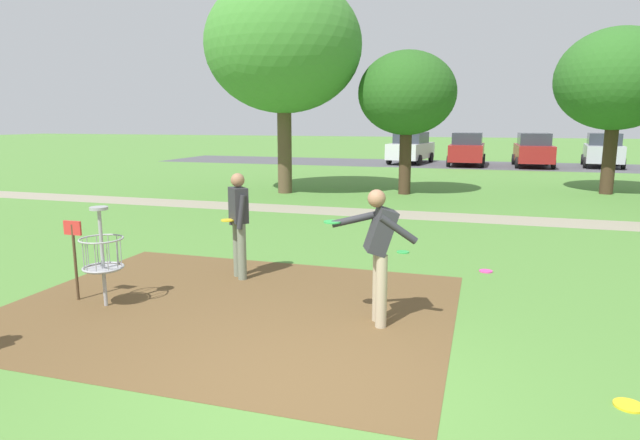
{
  "coord_description": "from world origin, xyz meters",
  "views": [
    {
      "loc": [
        1.56,
        -4.47,
        2.53
      ],
      "look_at": [
        -0.85,
        3.38,
        1.0
      ],
      "focal_mm": 30.14,
      "sensor_mm": 36.0,
      "label": 1
    }
  ],
  "objects_px": {
    "player_foreground_watching": "(379,248)",
    "frisbee_far_left": "(403,252)",
    "parked_car_leftmost": "(411,148)",
    "frisbee_far_right": "(629,405)",
    "tree_mid_right": "(617,80)",
    "parked_car_rightmost": "(603,150)",
    "disc_golf_basket": "(99,252)",
    "parked_car_center_right": "(533,150)",
    "parked_car_center_left": "(467,149)",
    "frisbee_by_tee": "(486,271)",
    "tree_near_left": "(283,46)",
    "player_waiting_left": "(239,219)",
    "tree_mid_left": "(407,94)"
  },
  "relations": [
    {
      "from": "disc_golf_basket",
      "to": "frisbee_by_tee",
      "type": "distance_m",
      "value": 6.12
    },
    {
      "from": "player_foreground_watching",
      "to": "frisbee_far_right",
      "type": "xyz_separation_m",
      "value": [
        2.54,
        -1.31,
        -0.98
      ]
    },
    {
      "from": "parked_car_center_left",
      "to": "parked_car_center_right",
      "type": "bearing_deg",
      "value": 1.52
    },
    {
      "from": "frisbee_by_tee",
      "to": "tree_mid_left",
      "type": "distance_m",
      "value": 10.35
    },
    {
      "from": "frisbee_by_tee",
      "to": "parked_car_center_right",
      "type": "xyz_separation_m",
      "value": [
        2.4,
        22.58,
        0.91
      ]
    },
    {
      "from": "parked_car_center_right",
      "to": "parked_car_leftmost",
      "type": "bearing_deg",
      "value": 176.35
    },
    {
      "from": "player_foreground_watching",
      "to": "frisbee_far_left",
      "type": "distance_m",
      "value": 3.94
    },
    {
      "from": "frisbee_far_right",
      "to": "tree_mid_left",
      "type": "xyz_separation_m",
      "value": [
        -3.98,
        13.57,
        3.39
      ]
    },
    {
      "from": "frisbee_by_tee",
      "to": "frisbee_far_right",
      "type": "relative_size",
      "value": 0.86
    },
    {
      "from": "frisbee_by_tee",
      "to": "parked_car_center_left",
      "type": "height_order",
      "value": "parked_car_center_left"
    },
    {
      "from": "tree_near_left",
      "to": "tree_mid_right",
      "type": "distance_m",
      "value": 11.28
    },
    {
      "from": "parked_car_rightmost",
      "to": "frisbee_by_tee",
      "type": "bearing_deg",
      "value": -104.38
    },
    {
      "from": "frisbee_far_right",
      "to": "parked_car_center_right",
      "type": "bearing_deg",
      "value": 87.5
    },
    {
      "from": "player_foreground_watching",
      "to": "parked_car_rightmost",
      "type": "height_order",
      "value": "parked_car_rightmost"
    },
    {
      "from": "player_foreground_watching",
      "to": "parked_car_center_right",
      "type": "distance_m",
      "value": 25.72
    },
    {
      "from": "frisbee_by_tee",
      "to": "frisbee_far_right",
      "type": "bearing_deg",
      "value": -73.54
    },
    {
      "from": "frisbee_by_tee",
      "to": "tree_near_left",
      "type": "xyz_separation_m",
      "value": [
        -6.83,
        8.46,
        4.99
      ]
    },
    {
      "from": "tree_mid_right",
      "to": "frisbee_far_left",
      "type": "bearing_deg",
      "value": -117.69
    },
    {
      "from": "player_foreground_watching",
      "to": "parked_car_rightmost",
      "type": "distance_m",
      "value": 27.5
    },
    {
      "from": "frisbee_by_tee",
      "to": "tree_mid_right",
      "type": "bearing_deg",
      "value": 70.85
    },
    {
      "from": "disc_golf_basket",
      "to": "player_waiting_left",
      "type": "xyz_separation_m",
      "value": [
        1.25,
        1.77,
        0.21
      ]
    },
    {
      "from": "disc_golf_basket",
      "to": "parked_car_leftmost",
      "type": "xyz_separation_m",
      "value": [
        0.73,
        26.32,
        0.17
      ]
    },
    {
      "from": "parked_car_center_left",
      "to": "player_foreground_watching",
      "type": "bearing_deg",
      "value": -90.43
    },
    {
      "from": "frisbee_by_tee",
      "to": "parked_car_leftmost",
      "type": "xyz_separation_m",
      "value": [
        -4.35,
        23.01,
        0.91
      ]
    },
    {
      "from": "tree_near_left",
      "to": "parked_car_rightmost",
      "type": "height_order",
      "value": "tree_near_left"
    },
    {
      "from": "tree_mid_right",
      "to": "parked_car_leftmost",
      "type": "relative_size",
      "value": 1.26
    },
    {
      "from": "player_waiting_left",
      "to": "parked_car_center_right",
      "type": "bearing_deg",
      "value": 75.49
    },
    {
      "from": "parked_car_center_right",
      "to": "frisbee_by_tee",
      "type": "bearing_deg",
      "value": -96.07
    },
    {
      "from": "player_foreground_watching",
      "to": "tree_mid_left",
      "type": "relative_size",
      "value": 0.35
    },
    {
      "from": "frisbee_far_right",
      "to": "tree_mid_right",
      "type": "relative_size",
      "value": 0.05
    },
    {
      "from": "player_foreground_watching",
      "to": "frisbee_by_tee",
      "type": "xyz_separation_m",
      "value": [
        1.31,
        2.87,
        -0.98
      ]
    },
    {
      "from": "tree_mid_left",
      "to": "parked_car_rightmost",
      "type": "distance_m",
      "value": 16.93
    },
    {
      "from": "parked_car_center_left",
      "to": "parked_car_center_right",
      "type": "relative_size",
      "value": 1.0
    },
    {
      "from": "parked_car_leftmost",
      "to": "frisbee_far_right",
      "type": "bearing_deg",
      "value": -78.38
    },
    {
      "from": "parked_car_rightmost",
      "to": "parked_car_center_left",
      "type": "bearing_deg",
      "value": -170.97
    },
    {
      "from": "frisbee_by_tee",
      "to": "parked_car_leftmost",
      "type": "relative_size",
      "value": 0.05
    },
    {
      "from": "parked_car_center_left",
      "to": "disc_golf_basket",
      "type": "bearing_deg",
      "value": -98.76
    },
    {
      "from": "tree_mid_right",
      "to": "parked_car_rightmost",
      "type": "distance_m",
      "value": 12.68
    },
    {
      "from": "frisbee_far_right",
      "to": "player_waiting_left",
      "type": "bearing_deg",
      "value": 152.5
    },
    {
      "from": "player_waiting_left",
      "to": "frisbee_far_left",
      "type": "bearing_deg",
      "value": 47.15
    },
    {
      "from": "frisbee_far_left",
      "to": "parked_car_center_right",
      "type": "xyz_separation_m",
      "value": [
        3.95,
        21.65,
        0.91
      ]
    },
    {
      "from": "player_waiting_left",
      "to": "tree_mid_left",
      "type": "relative_size",
      "value": 0.35
    },
    {
      "from": "frisbee_far_right",
      "to": "tree_mid_left",
      "type": "distance_m",
      "value": 14.54
    },
    {
      "from": "disc_golf_basket",
      "to": "parked_car_center_right",
      "type": "xyz_separation_m",
      "value": [
        7.49,
        25.89,
        0.17
      ]
    },
    {
      "from": "frisbee_far_right",
      "to": "tree_near_left",
      "type": "height_order",
      "value": "tree_near_left"
    },
    {
      "from": "player_foreground_watching",
      "to": "parked_car_leftmost",
      "type": "distance_m",
      "value": 26.06
    },
    {
      "from": "parked_car_leftmost",
      "to": "parked_car_center_left",
      "type": "relative_size",
      "value": 1.05
    },
    {
      "from": "disc_golf_basket",
      "to": "frisbee_by_tee",
      "type": "bearing_deg",
      "value": 33.04
    },
    {
      "from": "disc_golf_basket",
      "to": "tree_mid_left",
      "type": "distance_m",
      "value": 13.18
    },
    {
      "from": "parked_car_center_right",
      "to": "parked_car_rightmost",
      "type": "relative_size",
      "value": 0.97
    }
  ]
}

